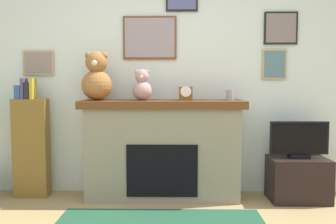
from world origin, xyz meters
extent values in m
cube|color=silver|center=(0.00, 2.00, 1.30)|extent=(5.20, 0.12, 2.60)
cube|color=brown|center=(-0.20, 1.93, 1.71)|extent=(0.58, 0.02, 0.46)
cube|color=gray|center=(-0.20, 1.91, 1.71)|extent=(0.54, 0.00, 0.42)
cube|color=tan|center=(1.16, 1.93, 1.42)|extent=(0.27, 0.02, 0.33)
cube|color=slate|center=(1.16, 1.91, 1.42)|extent=(0.23, 0.00, 0.29)
cube|color=black|center=(1.22, 1.93, 1.81)|extent=(0.36, 0.02, 0.35)
cube|color=slate|center=(1.22, 1.91, 1.81)|extent=(0.32, 0.00, 0.31)
cube|color=tan|center=(-1.42, 1.93, 1.44)|extent=(0.34, 0.02, 0.27)
cube|color=gray|center=(-1.42, 1.91, 1.44)|extent=(0.30, 0.00, 0.23)
cube|color=gray|center=(-0.05, 1.72, 0.48)|extent=(1.58, 0.45, 0.96)
cube|color=#5B3315|center=(-0.05, 1.72, 1.00)|extent=(1.70, 0.51, 0.08)
cube|color=black|center=(-0.05, 1.49, 0.34)|extent=(0.71, 0.02, 0.53)
cube|color=brown|center=(-1.46, 1.74, 0.52)|extent=(0.36, 0.16, 1.05)
cube|color=#2A5082|center=(-1.57, 1.74, 1.12)|extent=(0.06, 0.13, 0.14)
cube|color=#503B71|center=(-1.51, 1.74, 1.16)|extent=(0.03, 0.13, 0.22)
cube|color=black|center=(-1.47, 1.74, 1.14)|extent=(0.05, 0.13, 0.18)
cube|color=gold|center=(-1.42, 1.74, 1.16)|extent=(0.03, 0.13, 0.22)
cube|color=black|center=(1.35, 1.64, 0.22)|extent=(0.59, 0.40, 0.45)
cube|color=black|center=(1.35, 1.64, 0.47)|extent=(0.20, 0.14, 0.04)
cube|color=black|center=(1.35, 1.64, 0.66)|extent=(0.60, 0.03, 0.34)
cube|color=black|center=(1.35, 1.62, 0.66)|extent=(0.56, 0.00, 0.30)
cylinder|color=gray|center=(0.65, 1.70, 1.09)|extent=(0.08, 0.08, 0.11)
cube|color=brown|center=(0.19, 1.70, 1.11)|extent=(0.14, 0.10, 0.14)
cylinder|color=white|center=(0.19, 1.64, 1.13)|extent=(0.11, 0.01, 0.11)
sphere|color=#956031|center=(-0.73, 1.70, 1.19)|extent=(0.31, 0.31, 0.31)
sphere|color=#956031|center=(-0.73, 1.70, 1.43)|extent=(0.23, 0.23, 0.23)
sphere|color=#956031|center=(-0.81, 1.70, 1.50)|extent=(0.08, 0.08, 0.08)
sphere|color=#956031|center=(-0.65, 1.70, 1.50)|extent=(0.08, 0.08, 0.08)
sphere|color=beige|center=(-0.73, 1.61, 1.42)|extent=(0.07, 0.07, 0.07)
sphere|color=#A98785|center=(-0.26, 1.70, 1.14)|extent=(0.20, 0.20, 0.20)
sphere|color=#A98785|center=(-0.26, 1.70, 1.29)|extent=(0.14, 0.14, 0.14)
sphere|color=#A98785|center=(-0.31, 1.70, 1.33)|extent=(0.05, 0.05, 0.05)
sphere|color=#A98785|center=(-0.21, 1.70, 1.33)|extent=(0.05, 0.05, 0.05)
sphere|color=beige|center=(-0.26, 1.64, 1.28)|extent=(0.04, 0.04, 0.04)
camera|label=1|loc=(0.06, -1.99, 1.20)|focal=38.02mm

